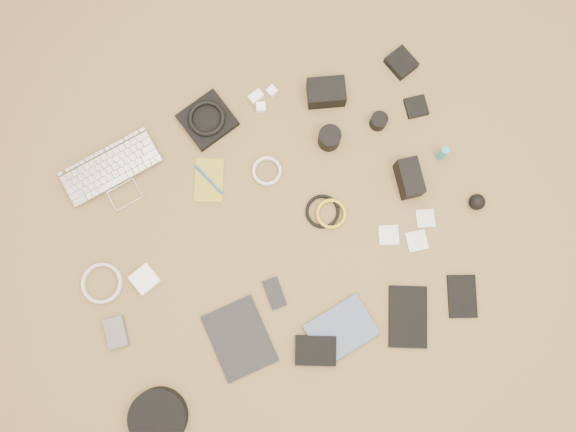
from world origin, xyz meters
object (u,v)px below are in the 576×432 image
object	(u,v)px
laptop	(118,180)
dslr_camera	(326,92)
paperback	(354,351)
tablet	(240,339)
phone	(275,293)
headphone_case	(158,417)

from	to	relation	value
laptop	dslr_camera	size ratio (longest dim) A/B	2.60
laptop	paperback	distance (m)	1.00
dslr_camera	tablet	bearing A→B (deg)	-114.24
dslr_camera	phone	distance (m)	0.73
tablet	paperback	xyz separation A→B (m)	(0.35, -0.17, 0.01)
laptop	headphone_case	distance (m)	0.81
headphone_case	dslr_camera	bearing A→B (deg)	43.01
headphone_case	tablet	bearing A→B (deg)	23.68
tablet	phone	distance (m)	0.19
phone	paperback	distance (m)	0.33
laptop	phone	xyz separation A→B (m)	(0.38, -0.56, -0.01)
laptop	paperback	size ratio (longest dim) A/B	1.62
phone	paperback	size ratio (longest dim) A/B	0.49
laptop	phone	size ratio (longest dim) A/B	3.29
dslr_camera	paperback	xyz separation A→B (m)	(-0.23, -0.87, -0.03)
phone	headphone_case	size ratio (longest dim) A/B	0.55
tablet	headphone_case	bearing A→B (deg)	-160.33
phone	paperback	bearing A→B (deg)	-55.30
headphone_case	phone	bearing A→B (deg)	26.60
dslr_camera	phone	bearing A→B (deg)	-109.43
laptop	tablet	distance (m)	0.70
laptop	headphone_case	world-z (taller)	headphone_case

